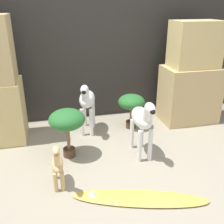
{
  "coord_description": "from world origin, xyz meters",
  "views": [
    {
      "loc": [
        -0.59,
        -2.08,
        1.63
      ],
      "look_at": [
        0.1,
        0.78,
        0.4
      ],
      "focal_mm": 42.0,
      "sensor_mm": 36.0,
      "label": 1
    }
  ],
  "objects_px": {
    "potted_palm_back": "(67,121)",
    "surfboard": "(139,198)",
    "zebra_left": "(87,101)",
    "giraffe_figurine": "(57,164)",
    "zebra_right": "(143,120)",
    "potted_palm_front": "(131,103)"
  },
  "relations": [
    {
      "from": "giraffe_figurine",
      "to": "potted_palm_front",
      "type": "xyz_separation_m",
      "value": [
        1.05,
        1.07,
        0.11
      ]
    },
    {
      "from": "zebra_right",
      "to": "zebra_left",
      "type": "xyz_separation_m",
      "value": [
        -0.5,
        0.74,
        0.0
      ]
    },
    {
      "from": "zebra_left",
      "to": "giraffe_figurine",
      "type": "relative_size",
      "value": 1.38
    },
    {
      "from": "giraffe_figurine",
      "to": "surfboard",
      "type": "xyz_separation_m",
      "value": [
        0.68,
        -0.36,
        -0.23
      ]
    },
    {
      "from": "giraffe_figurine",
      "to": "zebra_left",
      "type": "bearing_deg",
      "value": 67.76
    },
    {
      "from": "zebra_right",
      "to": "surfboard",
      "type": "relative_size",
      "value": 0.58
    },
    {
      "from": "zebra_left",
      "to": "potted_palm_front",
      "type": "xyz_separation_m",
      "value": [
        0.6,
        -0.03,
        -0.08
      ]
    },
    {
      "from": "giraffe_figurine",
      "to": "potted_palm_back",
      "type": "distance_m",
      "value": 0.57
    },
    {
      "from": "zebra_left",
      "to": "potted_palm_back",
      "type": "xyz_separation_m",
      "value": [
        -0.3,
        -0.57,
        -0.01
      ]
    },
    {
      "from": "giraffe_figurine",
      "to": "potted_palm_back",
      "type": "xyz_separation_m",
      "value": [
        0.14,
        0.52,
        0.19
      ]
    },
    {
      "from": "zebra_right",
      "to": "potted_palm_back",
      "type": "bearing_deg",
      "value": 167.72
    },
    {
      "from": "giraffe_figurine",
      "to": "potted_palm_back",
      "type": "relative_size",
      "value": 0.92
    },
    {
      "from": "zebra_left",
      "to": "zebra_right",
      "type": "bearing_deg",
      "value": -55.89
    },
    {
      "from": "potted_palm_back",
      "to": "surfboard",
      "type": "relative_size",
      "value": 0.46
    },
    {
      "from": "giraffe_figurine",
      "to": "potted_palm_front",
      "type": "distance_m",
      "value": 1.5
    },
    {
      "from": "giraffe_figurine",
      "to": "surfboard",
      "type": "distance_m",
      "value": 0.8
    },
    {
      "from": "potted_palm_back",
      "to": "potted_palm_front",
      "type": "bearing_deg",
      "value": 30.78
    },
    {
      "from": "giraffe_figurine",
      "to": "potted_palm_front",
      "type": "bearing_deg",
      "value": 45.39
    },
    {
      "from": "potted_palm_back",
      "to": "giraffe_figurine",
      "type": "bearing_deg",
      "value": -105.26
    },
    {
      "from": "zebra_right",
      "to": "surfboard",
      "type": "xyz_separation_m",
      "value": [
        -0.27,
        -0.7,
        -0.43
      ]
    },
    {
      "from": "zebra_left",
      "to": "giraffe_figurine",
      "type": "xyz_separation_m",
      "value": [
        -0.45,
        -1.09,
        -0.2
      ]
    },
    {
      "from": "zebra_left",
      "to": "surfboard",
      "type": "height_order",
      "value": "zebra_left"
    }
  ]
}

